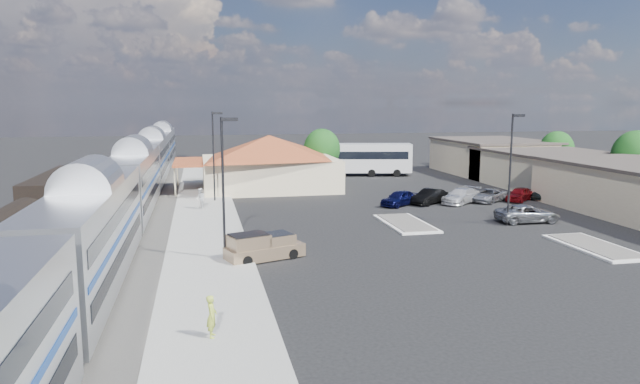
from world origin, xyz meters
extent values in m
plane|color=black|center=(0.00, 0.00, 0.00)|extent=(280.00, 280.00, 0.00)
cube|color=#4C4944|center=(-21.00, 8.00, 0.06)|extent=(16.00, 100.00, 0.12)
cube|color=gray|center=(-12.00, 6.00, 0.09)|extent=(5.50, 92.00, 0.18)
cube|color=silver|center=(-18.00, -10.56, 3.05)|extent=(3.00, 20.00, 5.00)
cube|color=black|center=(-18.00, -10.56, 0.30)|extent=(2.20, 16.00, 0.60)
cube|color=silver|center=(-18.00, 10.44, 3.05)|extent=(3.00, 20.00, 5.00)
cube|color=black|center=(-18.00, 10.44, 0.30)|extent=(2.20, 16.00, 0.60)
cube|color=silver|center=(-18.00, 31.44, 3.05)|extent=(3.00, 20.00, 5.00)
cube|color=black|center=(-18.00, 31.44, 0.30)|extent=(2.20, 16.00, 0.60)
cube|color=silver|center=(-18.00, 52.44, 3.05)|extent=(3.00, 20.00, 5.00)
cube|color=black|center=(-18.00, 52.44, 0.30)|extent=(2.20, 16.00, 0.60)
cube|color=black|center=(-24.00, 9.27, 2.20)|extent=(2.80, 14.00, 3.60)
cube|color=black|center=(-24.00, 9.27, 0.30)|extent=(2.20, 12.00, 0.60)
cylinder|color=black|center=(-24.00, 25.27, 2.10)|extent=(2.80, 14.00, 2.80)
cube|color=black|center=(-24.00, 25.27, 0.30)|extent=(2.20, 12.00, 0.60)
cube|color=beige|center=(-4.50, 24.00, 1.80)|extent=(15.00, 12.00, 3.60)
pyramid|color=brown|center=(-4.50, 24.00, 4.90)|extent=(15.30, 12.24, 2.60)
cube|color=brown|center=(-13.60, 24.00, 3.30)|extent=(3.20, 9.60, 0.25)
cube|color=#C6B28C|center=(28.00, 18.00, 2.00)|extent=(12.00, 18.00, 4.00)
cube|color=#3F3833|center=(28.00, 18.00, 4.15)|extent=(12.40, 18.40, 0.30)
cube|color=#C6B28C|center=(28.00, 32.00, 2.25)|extent=(12.00, 16.00, 4.50)
cube|color=#3F3833|center=(28.00, 32.00, 4.65)|extent=(12.40, 16.40, 0.30)
cube|color=silver|center=(4.00, 2.00, 0.07)|extent=(3.30, 7.50, 0.15)
cube|color=#4C4944|center=(4.00, 2.00, 0.16)|extent=(2.70, 6.90, 0.10)
cube|color=silver|center=(14.00, -8.00, 0.07)|extent=(3.30, 7.50, 0.15)
cube|color=#4C4944|center=(14.00, -8.00, 0.16)|extent=(2.70, 6.90, 0.10)
cylinder|color=black|center=(-11.00, -6.00, 4.50)|extent=(0.16, 0.16, 9.00)
cube|color=black|center=(-10.50, -6.00, 8.85)|extent=(1.00, 0.25, 0.22)
cylinder|color=black|center=(-11.00, 16.00, 4.50)|extent=(0.16, 0.16, 9.00)
cube|color=black|center=(-10.50, 16.00, 8.85)|extent=(1.00, 0.25, 0.22)
cylinder|color=black|center=(12.00, 0.00, 4.50)|extent=(0.16, 0.16, 9.00)
cube|color=black|center=(12.50, 0.00, 8.85)|extent=(1.00, 0.25, 0.22)
cylinder|color=#382314|center=(34.00, 12.00, 1.43)|extent=(0.30, 0.30, 2.86)
ellipsoid|color=#123F15|center=(34.00, 12.00, 4.23)|extent=(4.94, 4.94, 5.46)
cylinder|color=#382314|center=(34.00, 26.00, 1.28)|extent=(0.30, 0.30, 2.55)
ellipsoid|color=#123F15|center=(34.00, 26.00, 3.77)|extent=(4.41, 4.41, 4.87)
cylinder|color=#382314|center=(3.00, 30.00, 1.36)|extent=(0.30, 0.30, 2.73)
ellipsoid|color=#123F15|center=(3.00, 30.00, 4.03)|extent=(4.71, 4.71, 5.21)
cube|color=tan|center=(-8.50, -6.17, 0.50)|extent=(5.28, 3.33, 0.81)
cube|color=tan|center=(-8.50, -6.17, 1.13)|extent=(2.34, 2.24, 0.86)
cube|color=tan|center=(-8.50, -6.17, 1.22)|extent=(2.81, 2.40, 0.99)
cylinder|color=black|center=(-6.73, -6.41, 0.32)|extent=(0.70, 0.45, 0.65)
cylinder|color=black|center=(-7.27, -4.88, 0.32)|extent=(0.70, 0.45, 0.65)
cylinder|color=black|center=(-9.73, -7.45, 0.32)|extent=(0.70, 0.45, 0.65)
cylinder|color=black|center=(-10.27, -5.92, 0.32)|extent=(0.70, 0.45, 0.65)
imported|color=gray|center=(14.23, 0.70, 0.74)|extent=(5.38, 2.63, 1.47)
cube|color=white|center=(9.19, 33.37, 2.44)|extent=(13.93, 5.58, 3.86)
cube|color=black|center=(9.19, 33.37, 2.90)|extent=(12.87, 5.40, 1.02)
cylinder|color=black|center=(13.59, 31.13, 0.51)|extent=(1.07, 0.54, 1.02)
cylinder|color=black|center=(14.12, 33.73, 0.51)|extent=(1.07, 0.54, 1.02)
cylinder|color=black|center=(4.92, 32.88, 0.51)|extent=(1.07, 0.54, 1.02)
cylinder|color=black|center=(5.44, 35.48, 0.51)|extent=(1.07, 0.54, 1.02)
imported|color=#A9BD3B|center=(-12.08, -18.25, 1.08)|extent=(0.49, 0.69, 1.80)
imported|color=silver|center=(-12.42, 11.62, 1.15)|extent=(0.94, 1.09, 1.93)
imported|color=#0B0D39|center=(6.44, 10.24, 0.75)|extent=(4.66, 3.94, 1.51)
imported|color=black|center=(9.64, 10.54, 0.74)|extent=(4.59, 3.85, 1.48)
imported|color=silver|center=(12.84, 10.24, 0.75)|extent=(5.42, 4.74, 1.50)
imported|color=gray|center=(16.04, 10.54, 0.65)|extent=(5.08, 4.39, 1.30)
imported|color=maroon|center=(19.24, 10.24, 0.71)|extent=(4.27, 3.89, 1.41)
imported|color=black|center=(22.44, 10.54, 0.65)|extent=(4.08, 3.30, 1.31)
camera|label=1|loc=(-12.37, -41.25, 9.83)|focal=32.00mm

